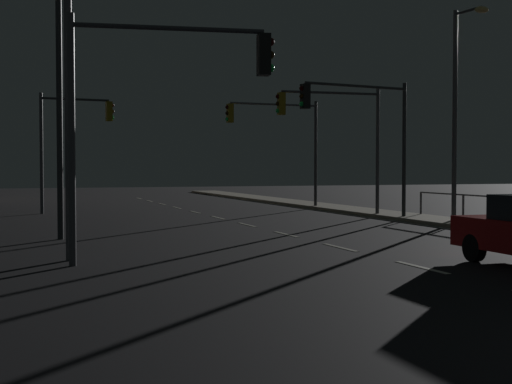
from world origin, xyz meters
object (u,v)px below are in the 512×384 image
(traffic_light_mid_right, at_px, (334,124))
(street_lamp_far_end, at_px, (66,72))
(traffic_light_far_center, at_px, (278,130))
(street_lamp_corner, at_px, (459,96))
(traffic_light_near_right, at_px, (162,89))
(traffic_light_far_left, at_px, (361,119))
(traffic_light_near_left, at_px, (73,130))
(street_lamp_mid_block, at_px, (51,76))

(traffic_light_mid_right, distance_m, street_lamp_far_end, 13.22)
(traffic_light_far_center, distance_m, street_lamp_corner, 11.82)
(street_lamp_corner, bearing_deg, traffic_light_near_right, -150.73)
(traffic_light_far_left, height_order, traffic_light_near_left, same)
(street_lamp_corner, bearing_deg, street_lamp_mid_block, -158.93)
(traffic_light_near_right, xyz_separation_m, street_lamp_far_end, (-1.67, 5.99, 1.07))
(traffic_light_far_left, bearing_deg, street_lamp_far_end, -162.33)
(traffic_light_far_left, bearing_deg, traffic_light_mid_right, 90.47)
(traffic_light_near_left, relative_size, traffic_light_near_right, 1.03)
(traffic_light_far_center, xyz_separation_m, street_lamp_far_end, (-11.52, -12.64, 0.89))
(traffic_light_far_center, xyz_separation_m, street_lamp_corner, (3.06, -11.39, 0.78))
(traffic_light_far_left, relative_size, traffic_light_far_center, 1.00)
(traffic_light_far_center, distance_m, street_lamp_far_end, 17.13)
(traffic_light_near_left, distance_m, traffic_light_far_center, 10.33)
(traffic_light_near_right, xyz_separation_m, street_lamp_mid_block, (-2.31, 1.37, 0.35))
(traffic_light_near_right, distance_m, street_lamp_far_end, 6.30)
(traffic_light_near_right, relative_size, street_lamp_far_end, 0.66)
(street_lamp_far_end, bearing_deg, traffic_light_near_right, -74.45)
(street_lamp_corner, height_order, street_lamp_mid_block, street_lamp_corner)
(traffic_light_near_right, height_order, street_lamp_mid_block, street_lamp_mid_block)
(traffic_light_far_center, height_order, street_lamp_mid_block, street_lamp_mid_block)
(street_lamp_corner, bearing_deg, traffic_light_far_center, 105.04)
(traffic_light_mid_right, height_order, traffic_light_far_center, traffic_light_far_center)
(street_lamp_corner, height_order, street_lamp_far_end, street_lamp_far_end)
(street_lamp_mid_block, bearing_deg, traffic_light_near_left, 84.02)
(traffic_light_near_left, height_order, street_lamp_corner, street_lamp_corner)
(traffic_light_near_left, height_order, traffic_light_mid_right, traffic_light_near_left)
(street_lamp_corner, xyz_separation_m, street_lamp_mid_block, (-15.22, -5.86, -0.60))
(traffic_light_mid_right, height_order, street_lamp_far_end, street_lamp_far_end)
(traffic_light_near_right, relative_size, street_lamp_mid_block, 0.79)
(traffic_light_near_left, bearing_deg, traffic_light_far_center, -1.80)
(traffic_light_mid_right, xyz_separation_m, traffic_light_near_right, (-10.01, -12.11, -0.13))
(traffic_light_mid_right, xyz_separation_m, street_lamp_corner, (2.91, -4.87, 0.83))
(traffic_light_far_left, distance_m, street_lamp_far_end, 12.31)
(traffic_light_mid_right, relative_size, street_lamp_mid_block, 0.78)
(traffic_light_far_center, bearing_deg, street_lamp_mid_block, -125.17)
(traffic_light_near_left, bearing_deg, traffic_light_far_left, -41.37)
(traffic_light_near_right, xyz_separation_m, street_lamp_corner, (12.92, 7.24, 0.96))
(traffic_light_near_left, distance_m, street_lamp_far_end, 13.07)
(traffic_light_far_left, xyz_separation_m, street_lamp_corner, (2.89, -2.47, 0.79))
(traffic_light_mid_right, bearing_deg, street_lamp_far_end, -152.31)
(street_lamp_far_end, bearing_deg, street_lamp_corner, 4.91)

